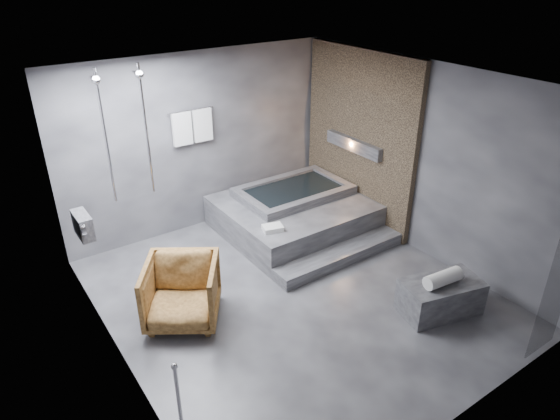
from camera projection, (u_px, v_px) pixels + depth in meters
room at (309, 161)px, 6.21m from camera, size 5.00×5.04×2.82m
tub_deck at (293, 215)px, 8.10m from camera, size 2.20×2.00×0.50m
tub_step at (340, 256)px, 7.31m from camera, size 2.20×0.36×0.18m
concrete_bench at (440, 296)px, 6.23m from camera, size 1.08×0.77×0.44m
driftwood_chair at (182, 292)px, 6.01m from camera, size 1.20×1.20×0.80m
rolled_towel at (443, 278)px, 6.04m from camera, size 0.52×0.23×0.18m
deck_towel at (273, 228)px, 7.13m from camera, size 0.33×0.28×0.08m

